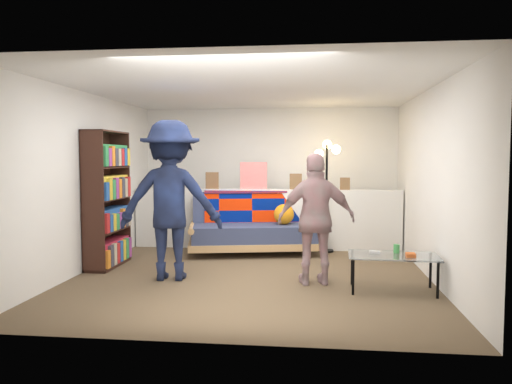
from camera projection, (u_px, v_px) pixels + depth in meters
ground at (253, 273)px, 6.57m from camera, size 5.00×5.00×0.00m
room_shell at (257, 147)px, 6.93m from camera, size 4.60×5.05×2.45m
half_wall_ledge at (266, 219)px, 8.32m from camera, size 4.45×0.15×1.00m
ledge_decor at (252, 179)px, 8.28m from camera, size 2.97×0.02×0.45m
futon_sofa at (254, 228)px, 7.97m from camera, size 2.17×1.33×0.87m
bookshelf at (107, 204)px, 6.97m from camera, size 0.32×0.95×1.89m
coffee_table at (394, 257)px, 5.67m from camera, size 1.03×0.60×0.52m
floor_lamp at (327, 173)px, 8.02m from camera, size 0.42×0.33×1.81m
person_left at (170, 200)px, 6.23m from camera, size 1.36×0.87×1.99m
person_right at (316, 219)px, 5.97m from camera, size 0.98×0.54×1.58m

